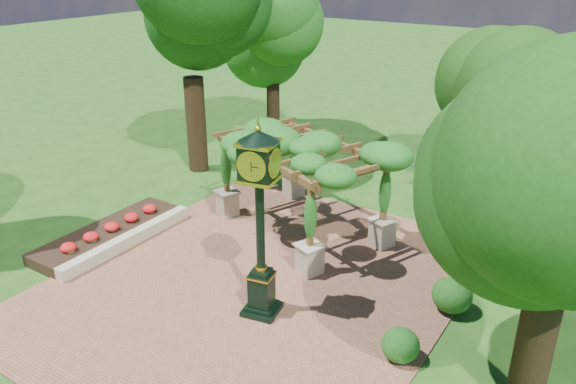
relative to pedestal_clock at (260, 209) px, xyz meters
The scene contains 12 objects.
ground 3.05m from the pedestal_clock, behind, with size 120.00×120.00×0.00m, color #1E4714.
brick_plaza 3.21m from the pedestal_clock, 130.00° to the left, with size 10.00×12.00×0.04m, color brown.
border_wall 6.15m from the pedestal_clock, behind, with size 0.35×5.00×0.40m, color #C6B793.
flower_bed 6.98m from the pedestal_clock, behind, with size 1.50×5.00×0.36m, color red.
pedestal_clock is the anchor object (origin of this frame).
pergola 4.71m from the pedestal_clock, 110.16° to the left, with size 6.26×5.11×3.40m.
sundial 10.27m from the pedestal_clock, 86.54° to the left, with size 0.48×0.48×0.86m.
shrub_front 4.40m from the pedestal_clock, ahead, with size 0.86×0.86×0.77m, color #1E5819.
shrub_mid 5.36m from the pedestal_clock, 33.86° to the left, with size 1.01×1.01×0.91m, color #1D5116.
shrub_back 7.62m from the pedestal_clock, 59.01° to the left, with size 0.81×0.81×0.73m, color #2C5E1B.
tree_west_far 15.01m from the pedestal_clock, 123.48° to the left, with size 3.93×3.93×7.52m.
tree_north 12.38m from the pedestal_clock, 79.61° to the left, with size 3.96×3.96×6.46m.
Camera 1 is at (7.93, -9.61, 8.44)m, focal length 35.00 mm.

